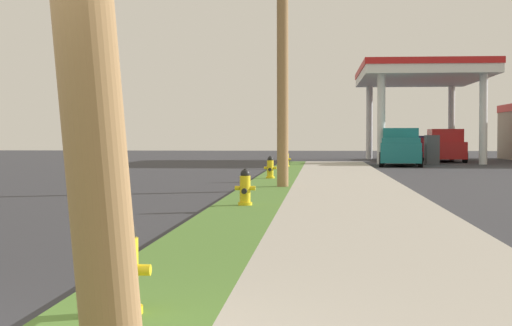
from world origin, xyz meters
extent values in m
cylinder|color=yellow|center=(0.65, 1.66, 0.15)|extent=(0.29, 0.29, 0.06)
cylinder|color=yellow|center=(0.65, 1.66, 0.42)|extent=(0.22, 0.22, 0.60)
sphere|color=black|center=(0.65, 1.66, 0.76)|extent=(0.19, 0.19, 0.19)
cylinder|color=black|center=(0.65, 1.66, 0.84)|extent=(0.06, 0.06, 0.05)
cylinder|color=yellow|center=(0.49, 1.66, 0.47)|extent=(0.10, 0.09, 0.09)
cylinder|color=yellow|center=(0.81, 1.66, 0.47)|extent=(0.10, 0.09, 0.09)
cylinder|color=black|center=(0.65, 1.49, 0.42)|extent=(0.11, 0.12, 0.11)
cylinder|color=yellow|center=(0.67, 11.49, 0.15)|extent=(0.29, 0.29, 0.06)
cylinder|color=yellow|center=(0.67, 11.49, 0.42)|extent=(0.22, 0.22, 0.60)
sphere|color=black|center=(0.67, 11.49, 0.76)|extent=(0.19, 0.19, 0.19)
cylinder|color=black|center=(0.67, 11.49, 0.84)|extent=(0.06, 0.06, 0.05)
cylinder|color=yellow|center=(0.51, 11.49, 0.47)|extent=(0.10, 0.09, 0.09)
cylinder|color=yellow|center=(0.83, 11.49, 0.47)|extent=(0.10, 0.09, 0.09)
cylinder|color=black|center=(0.67, 11.32, 0.42)|extent=(0.11, 0.12, 0.11)
cylinder|color=yellow|center=(0.53, 21.84, 0.15)|extent=(0.29, 0.29, 0.06)
cylinder|color=yellow|center=(0.53, 21.84, 0.42)|extent=(0.22, 0.22, 0.60)
sphere|color=black|center=(0.53, 21.84, 0.76)|extent=(0.19, 0.19, 0.19)
cylinder|color=black|center=(0.53, 21.84, 0.84)|extent=(0.06, 0.06, 0.05)
cylinder|color=yellow|center=(0.37, 21.84, 0.47)|extent=(0.10, 0.09, 0.09)
cylinder|color=yellow|center=(0.69, 21.84, 0.47)|extent=(0.10, 0.09, 0.09)
cylinder|color=black|center=(0.53, 21.67, 0.42)|extent=(0.11, 0.12, 0.11)
cylinder|color=yellow|center=(0.63, 32.08, 0.15)|extent=(0.29, 0.29, 0.06)
cylinder|color=yellow|center=(0.63, 32.08, 0.42)|extent=(0.22, 0.22, 0.60)
sphere|color=black|center=(0.63, 32.08, 0.76)|extent=(0.19, 0.19, 0.19)
cylinder|color=black|center=(0.63, 32.08, 0.84)|extent=(0.06, 0.06, 0.05)
cylinder|color=yellow|center=(0.47, 32.08, 0.47)|extent=(0.10, 0.09, 0.09)
cylinder|color=yellow|center=(0.79, 32.08, 0.47)|extent=(0.10, 0.09, 0.09)
cylinder|color=black|center=(0.63, 31.91, 0.42)|extent=(0.11, 0.12, 0.11)
cylinder|color=#937047|center=(1.14, 17.56, 5.26)|extent=(0.44, 0.49, 10.28)
cylinder|color=silver|center=(5.55, 39.19, 2.47)|extent=(0.44, 0.44, 4.94)
cylinder|color=silver|center=(11.06, 39.19, 2.47)|extent=(0.44, 0.44, 4.94)
cylinder|color=silver|center=(5.55, 49.58, 2.47)|extent=(0.44, 0.44, 4.94)
cylinder|color=silver|center=(11.06, 49.58, 2.47)|extent=(0.44, 0.44, 4.94)
cube|color=white|center=(8.30, 44.38, 5.19)|extent=(7.31, 12.18, 0.50)
cube|color=red|center=(8.30, 44.38, 5.62)|extent=(7.41, 12.28, 0.36)
cube|color=#47474C|center=(8.30, 39.19, 0.80)|extent=(0.70, 1.10, 1.60)
cube|color=#47474C|center=(8.30, 49.58, 0.80)|extent=(0.70, 1.10, 1.60)
cube|color=black|center=(10.19, 51.38, 0.59)|extent=(1.90, 4.53, 0.85)
cube|color=black|center=(10.19, 51.16, 1.29)|extent=(1.64, 2.05, 0.56)
cylinder|color=black|center=(9.30, 53.07, 0.30)|extent=(0.23, 0.60, 0.60)
cylinder|color=black|center=(11.02, 53.10, 0.30)|extent=(0.23, 0.60, 0.60)
cylinder|color=black|center=(9.36, 49.67, 0.30)|extent=(0.23, 0.60, 0.60)
cylinder|color=black|center=(11.08, 49.70, 0.30)|extent=(0.23, 0.60, 0.60)
cube|color=navy|center=(8.73, 47.88, 0.59)|extent=(2.11, 4.61, 0.85)
cube|color=navy|center=(8.72, 47.66, 1.29)|extent=(1.73, 2.12, 0.56)
cylinder|color=black|center=(7.98, 49.64, 0.30)|extent=(0.26, 0.61, 0.60)
cylinder|color=black|center=(9.70, 49.52, 0.30)|extent=(0.26, 0.61, 0.60)
cylinder|color=black|center=(7.76, 46.24, 0.30)|extent=(0.26, 0.61, 0.60)
cylinder|color=black|center=(9.48, 46.13, 0.30)|extent=(0.26, 0.61, 0.60)
cube|color=#197075|center=(6.40, 37.01, 0.71)|extent=(2.50, 5.56, 1.00)
cube|color=#197075|center=(6.49, 37.98, 1.59)|extent=(2.03, 2.22, 0.76)
cube|color=#197075|center=(6.29, 35.83, 1.33)|extent=(2.15, 3.08, 0.24)
cylinder|color=black|center=(5.65, 39.24, 0.38)|extent=(0.29, 0.78, 0.76)
cylinder|color=black|center=(7.55, 39.06, 0.38)|extent=(0.29, 0.78, 0.76)
cylinder|color=black|center=(5.25, 34.96, 0.38)|extent=(0.29, 0.78, 0.76)
cylinder|color=black|center=(7.14, 34.78, 0.38)|extent=(0.29, 0.78, 0.76)
cube|color=red|center=(9.61, 43.96, 0.71)|extent=(2.04, 5.42, 1.00)
cube|color=red|center=(9.61, 42.99, 1.59)|extent=(1.86, 2.07, 0.76)
cube|color=red|center=(9.60, 45.15, 1.33)|extent=(1.90, 2.93, 0.24)
cylinder|color=black|center=(10.57, 41.82, 0.38)|extent=(0.23, 0.76, 0.76)
cylinder|color=black|center=(8.67, 41.80, 0.38)|extent=(0.23, 0.76, 0.76)
cylinder|color=black|center=(10.54, 46.12, 0.38)|extent=(0.23, 0.76, 0.76)
cylinder|color=black|center=(8.64, 46.10, 0.38)|extent=(0.23, 0.76, 0.76)
camera|label=1|loc=(2.19, -4.37, 1.52)|focal=55.01mm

